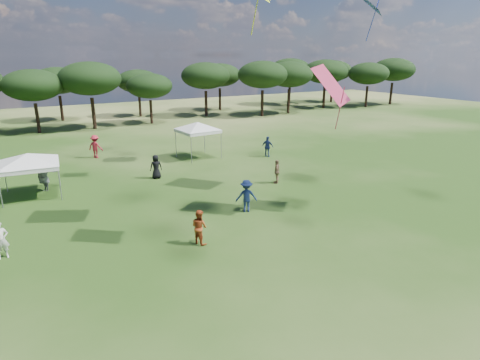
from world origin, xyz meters
name	(u,v)px	position (x,y,z in m)	size (l,w,h in m)	color
tree_line	(77,80)	(2.39, 47.41, 5.42)	(108.78, 17.63, 7.77)	black
tent_left	(28,155)	(-4.72, 21.80, 2.54)	(6.51, 6.51, 2.96)	gray
tent_right	(198,124)	(7.97, 25.52, 2.86)	(5.92, 5.92, 3.28)	gray
festival_crowd	(58,184)	(-3.39, 20.57, 0.88)	(28.99, 20.03, 1.93)	beige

